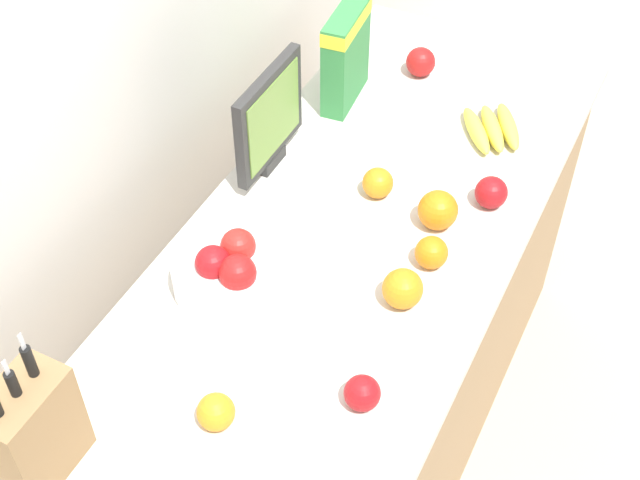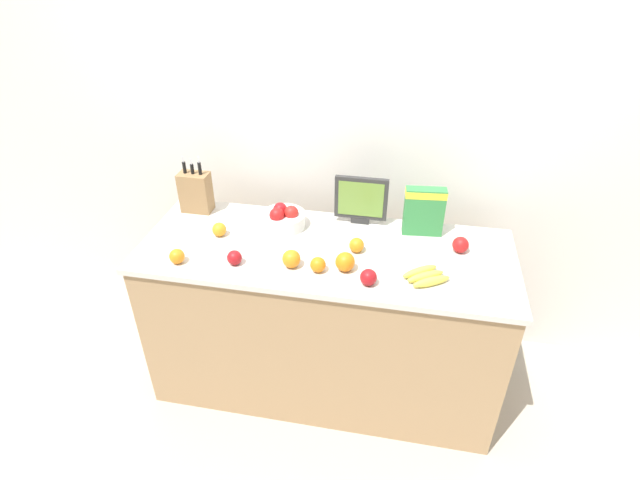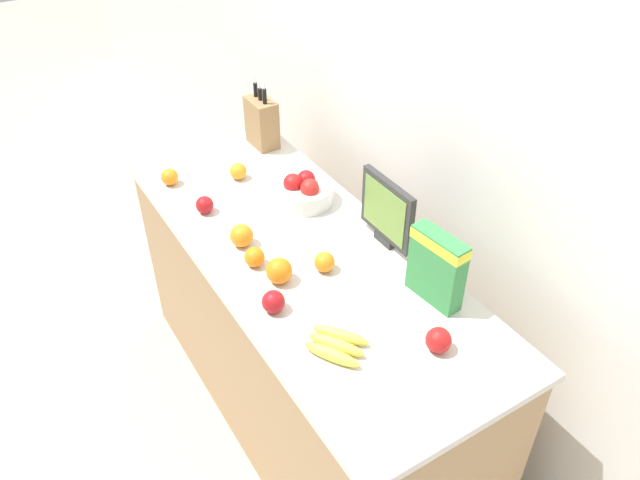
% 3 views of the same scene
% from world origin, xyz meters
% --- Properties ---
extents(ground_plane, '(14.00, 14.00, 0.00)m').
position_xyz_m(ground_plane, '(0.00, 0.00, 0.00)').
color(ground_plane, '#B2A899').
extents(wall_back, '(9.00, 0.06, 2.60)m').
position_xyz_m(wall_back, '(0.00, 0.56, 1.30)').
color(wall_back, silver).
rests_on(wall_back, ground_plane).
extents(counter, '(1.80, 0.70, 0.91)m').
position_xyz_m(counter, '(0.00, 0.00, 0.45)').
color(counter, tan).
rests_on(counter, ground_plane).
extents(knife_block, '(0.16, 0.10, 0.32)m').
position_xyz_m(knife_block, '(-0.75, 0.24, 1.02)').
color(knife_block, '#937047').
rests_on(knife_block, counter).
extents(small_monitor, '(0.27, 0.03, 0.26)m').
position_xyz_m(small_monitor, '(0.13, 0.27, 1.05)').
color(small_monitor, '#2D2D2D').
rests_on(small_monitor, counter).
extents(cereal_box, '(0.20, 0.08, 0.25)m').
position_xyz_m(cereal_box, '(0.45, 0.23, 1.05)').
color(cereal_box, '#338442').
rests_on(cereal_box, counter).
extents(fruit_bowl, '(0.23, 0.23, 0.12)m').
position_xyz_m(fruit_bowl, '(-0.25, 0.16, 0.96)').
color(fruit_bowl, silver).
rests_on(fruit_bowl, counter).
extents(banana_bunch, '(0.22, 0.20, 0.04)m').
position_xyz_m(banana_bunch, '(0.48, -0.16, 0.93)').
color(banana_bunch, yellow).
rests_on(banana_bunch, counter).
extents(apple_leftmost, '(0.07, 0.07, 0.07)m').
position_xyz_m(apple_leftmost, '(0.23, -0.24, 0.94)').
color(apple_leftmost, '#A31419').
rests_on(apple_leftmost, counter).
extents(apple_rear, '(0.08, 0.08, 0.08)m').
position_xyz_m(apple_rear, '(0.63, 0.10, 0.95)').
color(apple_rear, red).
rests_on(apple_rear, counter).
extents(apple_rightmost, '(0.07, 0.07, 0.07)m').
position_xyz_m(apple_rightmost, '(-0.39, -0.20, 0.94)').
color(apple_rightmost, '#A31419').
rests_on(apple_rightmost, counter).
extents(orange_front_center, '(0.07, 0.07, 0.07)m').
position_xyz_m(orange_front_center, '(-0.65, -0.24, 0.94)').
color(orange_front_center, orange).
rests_on(orange_front_center, counter).
extents(orange_mid_right, '(0.08, 0.08, 0.08)m').
position_xyz_m(orange_mid_right, '(-0.13, -0.17, 0.95)').
color(orange_mid_right, orange).
rests_on(orange_mid_right, counter).
extents(orange_front_left, '(0.09, 0.09, 0.09)m').
position_xyz_m(orange_front_left, '(0.12, -0.15, 0.95)').
color(orange_front_left, orange).
rests_on(orange_front_left, counter).
extents(orange_back_center, '(0.07, 0.07, 0.07)m').
position_xyz_m(orange_back_center, '(0.15, 0.01, 0.94)').
color(orange_back_center, orange).
rests_on(orange_back_center, counter).
extents(orange_front_right, '(0.07, 0.07, 0.07)m').
position_xyz_m(orange_front_right, '(0.00, -0.18, 0.94)').
color(orange_front_right, orange).
rests_on(orange_front_right, counter).
extents(orange_mid_left, '(0.07, 0.07, 0.07)m').
position_xyz_m(orange_mid_left, '(-0.54, 0.02, 0.94)').
color(orange_mid_left, orange).
rests_on(orange_mid_left, counter).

